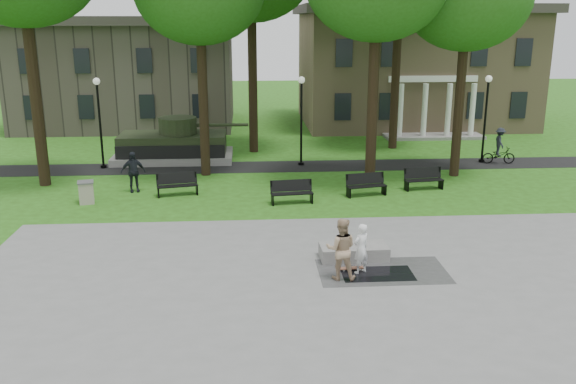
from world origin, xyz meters
name	(u,v)px	position (x,y,z in m)	size (l,w,h in m)	color
ground	(318,246)	(0.00, 0.00, 0.00)	(120.00, 120.00, 0.00)	#285013
plaza	(339,313)	(0.00, -5.00, 0.01)	(22.00, 16.00, 0.02)	gray
footpath	(292,166)	(0.00, 12.00, 0.01)	(44.00, 2.60, 0.01)	black
building_right	(412,65)	(10.00, 26.00, 4.34)	(17.00, 12.00, 8.60)	#9E8460
building_left	(129,76)	(-11.00, 26.50, 3.60)	(15.00, 10.00, 7.20)	#4C443D
lamp_left	(99,116)	(-10.00, 12.30, 2.79)	(0.36, 0.36, 4.73)	black
lamp_mid	(301,114)	(0.50, 12.30, 2.79)	(0.36, 0.36, 4.73)	black
lamp_right	(486,112)	(10.50, 12.30, 2.79)	(0.36, 0.36, 4.73)	black
tank_monument	(174,145)	(-6.46, 14.00, 0.86)	(7.45, 3.40, 2.40)	gray
puddle	(377,274)	(1.55, -2.53, 0.02)	(2.20, 1.20, 0.00)	black
concrete_block	(354,252)	(1.03, -1.21, 0.24)	(2.20, 1.00, 0.45)	gray
skateboard	(351,269)	(0.80, -2.16, 0.06)	(0.78, 0.20, 0.07)	brown
skateboarder	(361,249)	(1.04, -2.39, 0.82)	(0.58, 0.38, 1.59)	white
friend_watching	(341,249)	(0.36, -2.77, 0.97)	(0.93, 0.72, 1.91)	tan
pedestrian_walker	(133,172)	(-7.58, 7.53, 0.93)	(1.09, 0.46, 1.87)	black
cyclist	(499,149)	(11.28, 11.92, 0.81)	(1.79, 1.03, 1.97)	black
park_bench_0	(178,184)	(-5.52, 6.83, 0.52)	(1.85, 0.89, 1.00)	black
park_bench_1	(292,191)	(-0.52, 5.24, 0.52)	(1.84, 0.72, 1.00)	black
park_bench_2	(366,184)	(2.88, 6.21, 0.52)	(1.85, 0.89, 1.00)	black
park_bench_3	(424,178)	(5.72, 7.06, 0.52)	(1.84, 0.77, 1.00)	black
trash_bin	(86,192)	(-9.28, 5.83, 0.49)	(0.79, 0.79, 0.96)	#A19785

